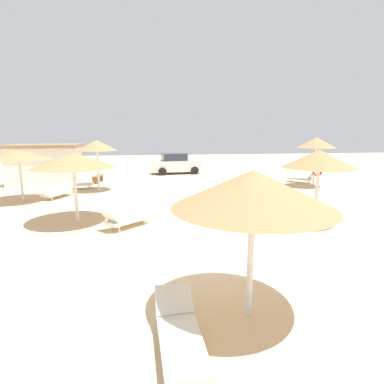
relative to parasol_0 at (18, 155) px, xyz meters
name	(u,v)px	position (x,y,z in m)	size (l,w,h in m)	color
ground_plane	(208,252)	(7.82, -8.05, -2.32)	(80.00, 80.00, 0.00)	#DBBA8C
parasol_0	(18,155)	(0.00, 0.00, 0.00)	(3.07, 3.07, 2.58)	silver
parasol_1	(253,189)	(7.95, -11.16, 0.08)	(2.90, 2.90, 2.75)	silver
parasol_2	(316,143)	(16.72, 1.65, 0.43)	(2.36, 2.36, 3.13)	silver
parasol_3	(73,161)	(3.49, -4.35, 0.06)	(3.03, 3.03, 2.66)	silver
parasol_4	(97,146)	(3.41, 2.24, 0.35)	(2.33, 2.33, 2.98)	silver
parasol_5	(319,159)	(12.37, -5.90, 0.12)	(2.61, 2.61, 2.78)	silver
lounger_0	(59,192)	(1.56, 0.65, -1.99)	(1.44, 1.93, 0.80)	silver
lounger_1	(179,332)	(6.54, -11.93, -2.00)	(0.70, 1.92, 0.69)	silver
lounger_2	(302,178)	(16.81, 3.33, -2.00)	(1.75, 1.79, 0.78)	silver
lounger_3	(126,219)	(5.36, -5.29, -1.99)	(1.81, 1.70, 0.79)	silver
lounger_4	(77,184)	(1.94, 3.25, -1.99)	(1.86, 0.68, 0.81)	silver
bench_0	(98,178)	(2.87, 5.58, -1.97)	(0.66, 1.55, 0.49)	brown
parked_car	(176,164)	(8.73, 9.46, -1.50)	(4.14, 2.28, 1.72)	silver
beach_cabana	(45,164)	(-0.49, 5.65, -0.98)	(4.58, 3.39, 2.64)	white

